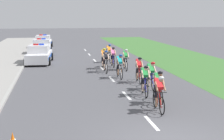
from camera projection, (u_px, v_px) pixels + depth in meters
kerb_edge at (21, 70)px, 22.11m from camera, size 0.16×60.00×0.13m
grass_verge at (199, 65)px, 24.59m from camera, size 7.00×60.00×0.01m
lane_markings_centre at (106, 73)px, 21.18m from camera, size 0.14×29.60×0.01m
cyclist_lead at (159, 93)px, 12.78m from camera, size 0.43×1.72×1.56m
cyclist_second at (158, 86)px, 13.91m from camera, size 0.45×1.72×1.56m
cyclist_third at (145, 80)px, 15.30m from camera, size 0.45×1.72×1.56m
cyclist_fourth at (151, 75)px, 16.50m from camera, size 0.42×1.72×1.56m
cyclist_fifth at (139, 69)px, 18.18m from camera, size 0.44×1.72×1.56m
cyclist_sixth at (120, 66)px, 19.44m from camera, size 0.42×1.72×1.56m
cyclist_seventh at (106, 61)px, 21.42m from camera, size 0.42×1.72×1.56m
cyclist_eighth at (113, 56)px, 23.63m from camera, size 0.42×1.72×1.56m
cyclist_ninth at (104, 58)px, 22.79m from camera, size 0.42×1.72×1.56m
cyclist_tenth at (125, 59)px, 22.27m from camera, size 0.43×1.72×1.56m
cyclist_eleventh at (109, 53)px, 25.74m from camera, size 0.44×1.72×1.56m
police_car_nearest at (39, 55)px, 25.49m from camera, size 2.24×4.52×1.59m
police_car_second at (42, 47)px, 31.12m from camera, size 2.02×4.41×1.59m
police_car_third at (43, 42)px, 36.65m from camera, size 2.17×4.49×1.59m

